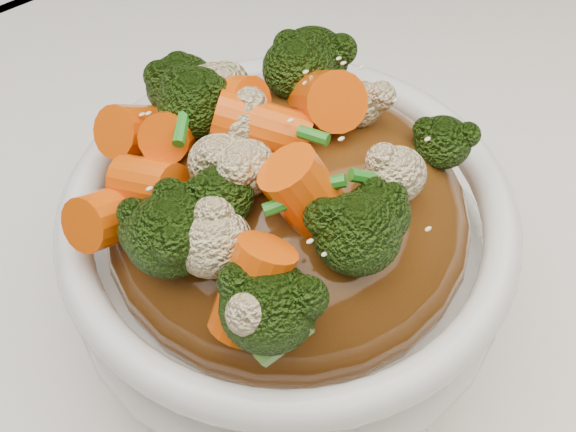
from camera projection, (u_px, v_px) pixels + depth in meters
tablecloth at (347, 345)px, 0.47m from camera, size 1.20×0.80×0.04m
bowl at (288, 256)px, 0.43m from camera, size 0.24×0.24×0.09m
sauce_base at (288, 220)px, 0.41m from camera, size 0.19×0.19×0.10m
carrots at (288, 126)px, 0.36m from camera, size 0.19×0.19×0.05m
broccoli at (288, 128)px, 0.36m from camera, size 0.19×0.19×0.05m
cauliflower at (288, 131)px, 0.36m from camera, size 0.19×0.19×0.04m
scallions at (288, 125)px, 0.35m from camera, size 0.14×0.14×0.02m
sesame_seeds at (288, 125)px, 0.35m from camera, size 0.17×0.17×0.01m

